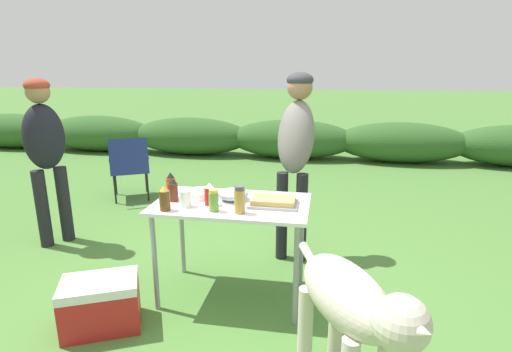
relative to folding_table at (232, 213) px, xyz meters
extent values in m
plane|color=#477533|center=(0.00, 0.00, -0.66)|extent=(60.00, 60.00, 0.00)
ellipsoid|color=#2D5623|center=(-6.00, 4.86, -0.30)|extent=(2.40, 0.90, 0.73)
ellipsoid|color=#2D5623|center=(-4.00, 4.86, -0.30)|extent=(2.40, 0.90, 0.73)
ellipsoid|color=#2D5623|center=(-2.00, 4.86, -0.30)|extent=(2.40, 0.90, 0.73)
ellipsoid|color=#2D5623|center=(0.00, 4.86, -0.30)|extent=(2.40, 0.90, 0.73)
ellipsoid|color=#2D5623|center=(2.00, 4.86, -0.30)|extent=(2.40, 0.90, 0.73)
cube|color=silver|center=(0.00, 0.00, 0.06)|extent=(1.10, 0.64, 0.02)
cylinder|color=gray|center=(-0.49, -0.27, -0.31)|extent=(0.04, 0.04, 0.71)
cylinder|color=gray|center=(0.49, -0.27, -0.31)|extent=(0.04, 0.04, 0.71)
cylinder|color=gray|center=(-0.49, 0.27, -0.31)|extent=(0.04, 0.04, 0.71)
cylinder|color=gray|center=(0.49, 0.27, -0.31)|extent=(0.04, 0.04, 0.71)
cube|color=#9E9EA3|center=(0.30, -0.01, 0.09)|extent=(0.34, 0.23, 0.02)
cube|color=tan|center=(0.30, -0.01, 0.11)|extent=(0.30, 0.20, 0.04)
cylinder|color=white|center=(-0.25, 0.09, 0.10)|extent=(0.22, 0.22, 0.05)
ellipsoid|color=#99B2CC|center=(0.00, 0.06, 0.12)|extent=(0.21, 0.21, 0.09)
cylinder|color=white|center=(-0.29, -0.14, 0.14)|extent=(0.08, 0.08, 0.12)
cylinder|color=#562314|center=(-0.42, -0.04, 0.14)|extent=(0.07, 0.07, 0.13)
cone|color=black|center=(-0.42, -0.04, 0.23)|extent=(0.06, 0.06, 0.04)
cylinder|color=brown|center=(-0.40, -0.23, 0.15)|extent=(0.07, 0.07, 0.14)
cone|color=gold|center=(-0.40, -0.23, 0.23)|extent=(0.06, 0.06, 0.04)
cylinder|color=#B2893D|center=(0.10, -0.20, 0.16)|extent=(0.07, 0.07, 0.16)
cylinder|color=#4C4C4C|center=(0.10, -0.20, 0.25)|extent=(0.06, 0.06, 0.03)
cylinder|color=red|center=(-0.14, -0.07, 0.14)|extent=(0.07, 0.07, 0.13)
cone|color=white|center=(-0.14, -0.07, 0.22)|extent=(0.06, 0.06, 0.04)
cylinder|color=olive|center=(-0.08, -0.19, 0.14)|extent=(0.07, 0.07, 0.13)
cylinder|color=#D1CC47|center=(-0.08, -0.19, 0.22)|extent=(0.06, 0.06, 0.02)
cylinder|color=#CC4214|center=(-0.47, 0.04, 0.15)|extent=(0.07, 0.07, 0.15)
cone|color=black|center=(-0.47, 0.04, 0.25)|extent=(0.06, 0.06, 0.04)
cylinder|color=black|center=(0.29, 0.68, -0.26)|extent=(0.10, 0.10, 0.80)
cylinder|color=black|center=(0.46, 0.66, -0.26)|extent=(0.10, 0.10, 0.80)
ellipsoid|color=slate|center=(0.39, 0.79, 0.43)|extent=(0.36, 0.48, 0.68)
sphere|color=#936B4C|center=(0.40, 0.91, 0.84)|extent=(0.22, 0.22, 0.22)
ellipsoid|color=#333338|center=(0.40, 0.91, 0.91)|extent=(0.23, 0.23, 0.13)
cylinder|color=black|center=(-1.97, 0.53, -0.29)|extent=(0.12, 0.12, 0.75)
cylinder|color=black|center=(-1.86, 0.70, -0.29)|extent=(0.12, 0.12, 0.75)
ellipsoid|color=black|center=(-1.92, 0.62, 0.39)|extent=(0.42, 0.45, 0.61)
sphere|color=#936B4C|center=(-1.92, 0.62, 0.80)|extent=(0.21, 0.21, 0.21)
ellipsoid|color=#993823|center=(-1.92, 0.62, 0.86)|extent=(0.22, 0.22, 0.12)
cylinder|color=beige|center=(0.75, -0.60, -0.40)|extent=(0.08, 0.08, 0.52)
cylinder|color=beige|center=(0.58, -0.70, -0.40)|extent=(0.08, 0.08, 0.52)
ellipsoid|color=beige|center=(0.77, -0.84, -0.07)|extent=(0.59, 0.74, 0.30)
sphere|color=beige|center=(0.96, -1.19, 0.04)|extent=(0.23, 0.23, 0.23)
cone|color=beige|center=(1.01, -1.27, 0.07)|extent=(0.19, 0.21, 0.17)
cylinder|color=beige|center=(0.58, -0.51, -0.05)|extent=(0.15, 0.21, 0.12)
cube|color=navy|center=(-1.87, 2.07, -0.28)|extent=(0.62, 0.62, 0.03)
cube|color=navy|center=(-1.73, 1.82, -0.05)|extent=(0.48, 0.36, 0.44)
cylinder|color=black|center=(-1.95, 1.80, -0.47)|extent=(0.02, 0.02, 0.38)
cylinder|color=black|center=(-1.59, 1.98, -0.47)|extent=(0.02, 0.02, 0.38)
cylinder|color=black|center=(-2.14, 2.15, -0.47)|extent=(0.02, 0.02, 0.38)
cylinder|color=black|center=(-1.78, 2.34, -0.47)|extent=(0.02, 0.02, 0.38)
cylinder|color=black|center=(-2.07, 1.96, -0.10)|extent=(0.22, 0.38, 0.02)
cylinder|color=black|center=(-1.66, 2.18, -0.10)|extent=(0.22, 0.38, 0.02)
cube|color=#B21E1E|center=(-0.76, -0.53, -0.52)|extent=(0.57, 0.49, 0.28)
cube|color=silver|center=(-0.76, -0.53, -0.35)|extent=(0.57, 0.49, 0.06)
camera|label=1|loc=(0.64, -2.62, 1.00)|focal=28.00mm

